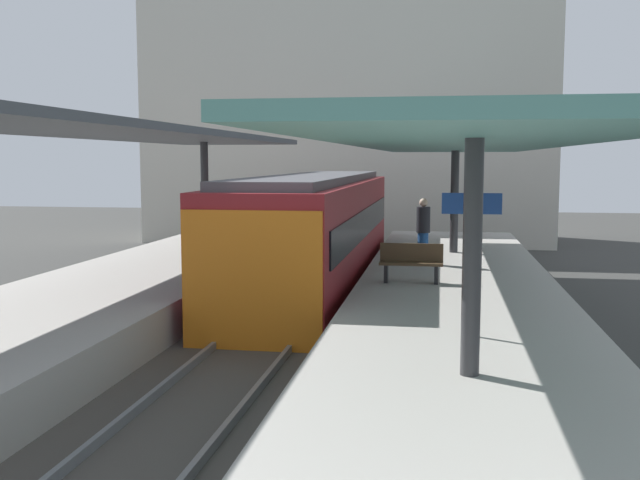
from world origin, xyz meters
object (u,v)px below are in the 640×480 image
object	(u,v)px
passenger_near_bench	(423,230)
platform_sign	(471,231)
commuter_train	(316,232)
platform_bench	(411,262)

from	to	relation	value
passenger_near_bench	platform_sign	bearing A→B (deg)	-83.46
commuter_train	passenger_near_bench	distance (m)	3.05
platform_sign	commuter_train	bearing A→B (deg)	114.18
commuter_train	passenger_near_bench	world-z (taller)	commuter_train
commuter_train	platform_sign	xyz separation A→B (m)	(3.87, -8.62, 0.90)
commuter_train	platform_sign	world-z (taller)	commuter_train
commuter_train	passenger_near_bench	size ratio (longest dim) A/B	8.29
platform_bench	passenger_near_bench	size ratio (longest dim) A/B	0.82
platform_bench	passenger_near_bench	xyz separation A→B (m)	(0.18, 3.02, 0.43)
platform_sign	passenger_near_bench	world-z (taller)	platform_sign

